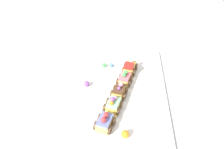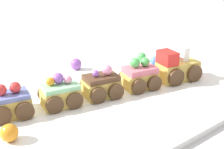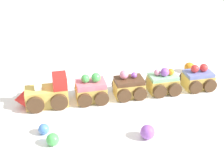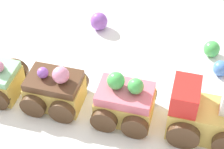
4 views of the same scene
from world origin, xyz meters
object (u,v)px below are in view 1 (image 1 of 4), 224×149
at_px(cake_train_locomotive, 130,67).
at_px(gumball_blue, 111,65).
at_px(cake_car_strawberry, 125,79).
at_px(cake_car_mint, 113,105).
at_px(gumball_orange, 125,134).
at_px(gumball_green, 104,65).
at_px(cake_car_blueberry, 105,122).
at_px(gumball_purple, 86,84).
at_px(cake_car_chocolate, 119,91).

height_order(cake_train_locomotive, gumball_blue, cake_train_locomotive).
distance_m(cake_car_strawberry, gumball_blue, 0.16).
relative_size(cake_car_strawberry, cake_car_mint, 1.00).
bearing_deg(gumball_orange, gumball_green, 19.09).
bearing_deg(cake_car_mint, cake_train_locomotive, -0.01).
relative_size(cake_car_blueberry, gumball_blue, 3.78).
relative_size(cake_car_strawberry, cake_car_blueberry, 1.00).
bearing_deg(gumball_blue, cake_car_strawberry, -147.85).
bearing_deg(gumball_purple, gumball_orange, -141.14).
bearing_deg(gumball_orange, gumball_blue, 13.85).
xyz_separation_m(cake_train_locomotive, cake_car_chocolate, (-0.20, 0.04, -0.00)).
relative_size(cake_car_chocolate, gumball_orange, 2.90).
xyz_separation_m(cake_car_blueberry, gumball_purple, (0.22, 0.13, -0.01)).
xyz_separation_m(cake_car_chocolate, gumball_orange, (-0.21, -0.04, -0.01)).
height_order(cake_car_chocolate, gumball_green, cake_car_chocolate).
bearing_deg(gumball_green, gumball_purple, 161.76).
distance_m(cake_car_strawberry, cake_car_chocolate, 0.09).
xyz_separation_m(cake_car_strawberry, gumball_purple, (-0.05, 0.18, -0.01)).
bearing_deg(cake_car_blueberry, cake_train_locomotive, 0.01).
distance_m(gumball_orange, gumball_blue, 0.45).
height_order(cake_car_blueberry, gumball_purple, cake_car_blueberry).
bearing_deg(gumball_orange, cake_car_strawberry, 4.43).
relative_size(gumball_blue, gumball_green, 0.90).
bearing_deg(gumball_green, gumball_orange, -160.91).
distance_m(cake_car_chocolate, cake_car_mint, 0.09).
bearing_deg(gumball_purple, gumball_green, -18.24).
bearing_deg(cake_car_chocolate, gumball_purple, 86.90).
distance_m(cake_car_mint, gumball_blue, 0.31).
relative_size(cake_train_locomotive, gumball_green, 5.13).
xyz_separation_m(cake_car_strawberry, cake_car_mint, (-0.18, 0.04, -0.00)).
bearing_deg(cake_train_locomotive, cake_car_blueberry, -179.99).
height_order(gumball_orange, gumball_purple, same).
bearing_deg(cake_car_blueberry, cake_car_strawberry, 0.03).
bearing_deg(cake_car_mint, cake_car_blueberry, -179.93).
bearing_deg(gumball_green, gumball_blue, -79.93).
bearing_deg(cake_car_strawberry, cake_car_mint, -179.99).
xyz_separation_m(cake_car_chocolate, cake_car_blueberry, (-0.18, 0.04, -0.00)).
bearing_deg(gumball_purple, gumball_blue, -28.47).
relative_size(gumball_green, gumball_purple, 0.85).
bearing_deg(gumball_green, cake_car_chocolate, -153.84).
distance_m(cake_car_blueberry, gumball_purple, 0.25).
bearing_deg(gumball_blue, gumball_green, 100.07).
height_order(cake_car_chocolate, gumball_orange, cake_car_chocolate).
relative_size(cake_car_blueberry, gumball_orange, 2.90).
xyz_separation_m(cake_train_locomotive, cake_car_mint, (-0.28, 0.06, -0.00)).
xyz_separation_m(cake_car_blueberry, gumball_orange, (-0.03, -0.08, -0.01)).
distance_m(cake_train_locomotive, gumball_orange, 0.41).
relative_size(cake_train_locomotive, gumball_blue, 5.71).
relative_size(gumball_orange, gumball_purple, 1.00).
bearing_deg(cake_car_chocolate, gumball_orange, -157.13).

